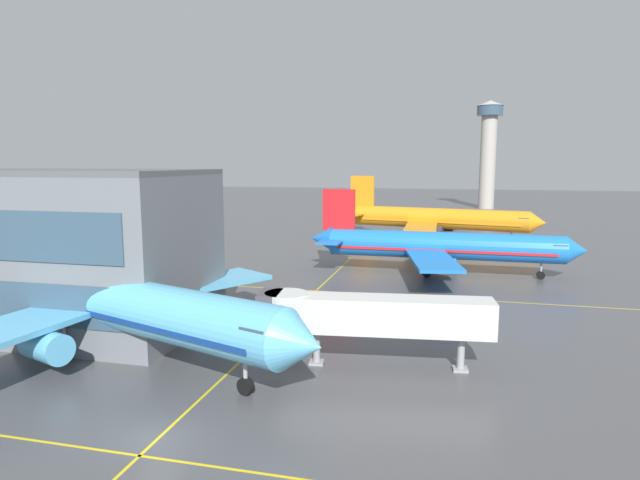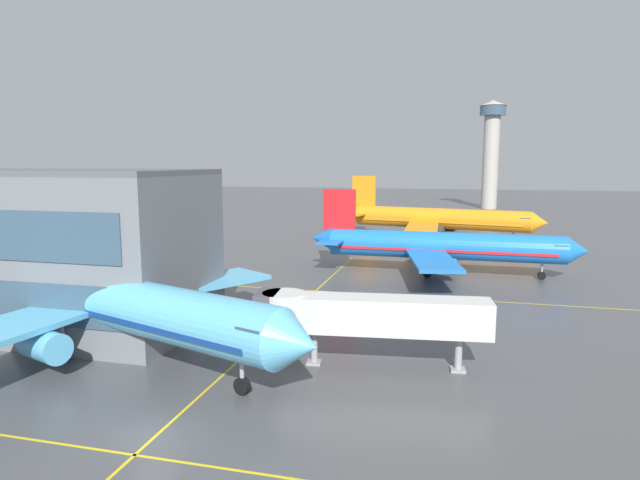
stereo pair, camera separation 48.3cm
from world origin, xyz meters
name	(u,v)px [view 2 (the right image)]	position (x,y,z in m)	size (l,w,h in m)	color
ground_plane	(155,437)	(0.00, 0.00, 0.00)	(600.00, 600.00, 0.00)	#4C4C4F
airliner_front_gate	(105,300)	(-11.23, 11.38, 4.38)	(40.12, 34.34, 12.83)	#5BB7E5
airliner_second_row	(440,246)	(14.23, 50.00, 4.00)	(37.55, 32.48, 11.70)	blue
airliner_third_row	(437,219)	(12.61, 83.92, 4.35)	(40.79, 34.69, 12.73)	orange
taxiway_markings	(261,341)	(0.00, 17.12, 0.00)	(145.80, 84.14, 0.01)	yellow
jet_bridge	(354,315)	(8.99, 13.46, 4.06)	(17.91, 4.84, 5.58)	silver
control_tower	(491,146)	(27.09, 165.12, 20.98)	(8.82, 8.82, 35.99)	#ADA89E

